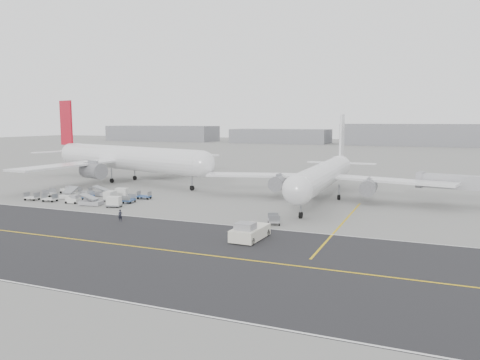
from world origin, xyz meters
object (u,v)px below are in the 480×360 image
at_px(pushback_tug, 249,232).
at_px(ground_crew_a, 120,215).
at_px(airliner_a, 124,158).
at_px(airliner_b, 324,175).
at_px(jet_bridge, 461,184).

xyz_separation_m(pushback_tug, ground_crew_a, (-23.27, 2.97, -0.10)).
distance_m(airliner_a, pushback_tug, 69.10).
bearing_deg(airliner_a, ground_crew_a, -127.61).
height_order(airliner_b, ground_crew_a, airliner_b).
bearing_deg(ground_crew_a, pushback_tug, -22.72).
height_order(airliner_b, jet_bridge, airliner_b).
bearing_deg(airliner_a, pushback_tug, -113.11).
distance_m(airliner_a, ground_crew_a, 51.09).
xyz_separation_m(jet_bridge, ground_crew_a, (-50.84, -35.64, -3.23)).
bearing_deg(airliner_b, airliner_a, 170.37).
bearing_deg(ground_crew_a, airliner_b, 37.36).
xyz_separation_m(airliner_b, jet_bridge, (25.35, 2.05, -0.90)).
height_order(airliner_a, airliner_b, airliner_a).
relative_size(airliner_b, ground_crew_a, 26.53).
height_order(airliner_a, pushback_tug, airliner_a).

